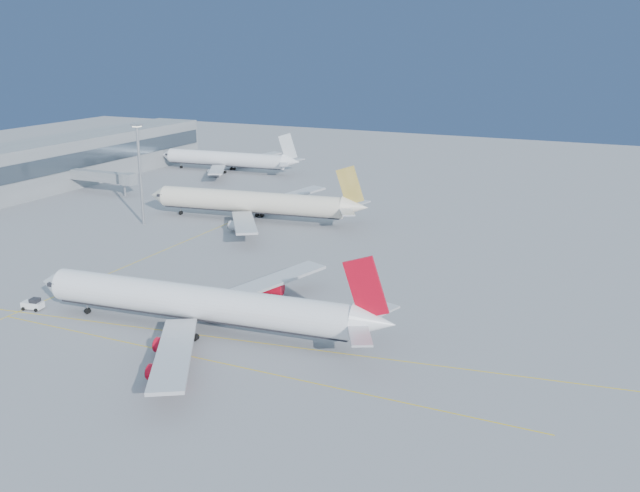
{
  "coord_description": "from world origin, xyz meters",
  "views": [
    {
      "loc": [
        56.34,
        -94.27,
        45.66
      ],
      "look_at": [
        0.45,
        25.85,
        7.0
      ],
      "focal_mm": 40.0,
      "sensor_mm": 36.0,
      "label": 1
    }
  ],
  "objects": [
    {
      "name": "jet_bridge",
      "position": [
        -93.11,
        72.0,
        5.17
      ],
      "size": [
        23.6,
        3.6,
        6.9
      ],
      "color": "gray",
      "rests_on": "ground"
    },
    {
      "name": "pushback_tug",
      "position": [
        -38.54,
        -9.58,
        0.95
      ],
      "size": [
        3.91,
        2.75,
        2.05
      ],
      "rotation": [
        0.0,
        0.0,
        0.17
      ],
      "color": "white",
      "rests_on": "ground"
    },
    {
      "name": "airliner_etihad",
      "position": [
        -34.97,
        62.07,
        4.82
      ],
      "size": [
        60.7,
        55.63,
        15.85
      ],
      "rotation": [
        0.0,
        0.0,
        0.14
      ],
      "color": "beige",
      "rests_on": "ground"
    },
    {
      "name": "ground",
      "position": [
        0.0,
        0.0,
        0.0
      ],
      "size": [
        500.0,
        500.0,
        0.0
      ],
      "primitive_type": "plane",
      "color": "slate",
      "rests_on": "ground"
    },
    {
      "name": "airliner_virgin",
      "position": [
        -5.62,
        -5.01,
        4.72
      ],
      "size": [
        63.52,
        56.81,
        15.66
      ],
      "rotation": [
        0.0,
        0.0,
        0.09
      ],
      "color": "white",
      "rests_on": "ground"
    },
    {
      "name": "airliner_third",
      "position": [
        -79.04,
        119.69,
        4.49
      ],
      "size": [
        55.36,
        50.94,
        14.84
      ],
      "rotation": [
        0.0,
        0.0,
        0.07
      ],
      "color": "white",
      "rests_on": "ground"
    },
    {
      "name": "light_mast",
      "position": [
        -59.03,
        46.66,
        15.07
      ],
      "size": [
        2.21,
        2.21,
        25.52
      ],
      "color": "gray",
      "rests_on": "ground"
    },
    {
      "name": "terminal",
      "position": [
        -114.93,
        85.0,
        7.51
      ],
      "size": [
        18.4,
        110.0,
        15.0
      ],
      "color": "gray",
      "rests_on": "ground"
    },
    {
      "name": "taxiway_lines",
      "position": [
        -14.71,
        6.34,
        0.01
      ],
      "size": [
        118.86,
        140.0,
        0.02
      ],
      "color": "gold",
      "rests_on": "ground"
    }
  ]
}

